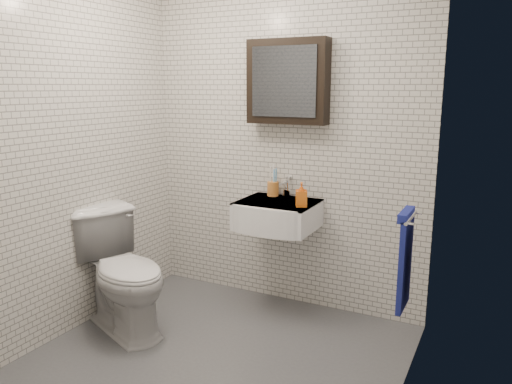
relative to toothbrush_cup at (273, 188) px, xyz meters
The scene contains 9 objects.
ground 1.30m from the toothbrush_cup, 86.29° to the right, with size 2.20×2.00×0.01m, color #4C4F54.
room_shell 1.08m from the toothbrush_cup, 86.29° to the right, with size 2.22×2.02×2.51m.
washbasin 0.27m from the toothbrush_cup, 60.29° to the right, with size 0.55×0.50×0.20m.
faucet 0.11m from the toothbrush_cup, ahead, with size 0.06×0.20×0.15m.
mirror_cabinet 0.80m from the toothbrush_cup, ahead, with size 0.60×0.15×0.60m.
towel_rail 1.26m from the toothbrush_cup, 27.58° to the right, with size 0.09×0.30×0.58m.
toothbrush_cup is the anchor object (origin of this frame).
soap_bottle 0.39m from the toothbrush_cup, 34.63° to the right, with size 0.08×0.08×0.17m, color #F74D1A.
toilet 1.25m from the toothbrush_cup, 128.33° to the right, with size 0.47×0.82×0.84m, color silver.
Camera 1 is at (1.51, -2.44, 1.67)m, focal length 35.00 mm.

